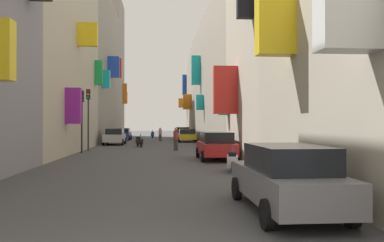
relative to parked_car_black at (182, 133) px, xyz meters
name	(u,v)px	position (x,y,z in m)	size (l,w,h in m)	color
ground_plane	(151,147)	(-3.63, -15.65, -0.80)	(140.00, 140.00, 0.00)	#424244
building_left_mid_a	(36,40)	(-11.63, -21.47, 7.16)	(7.39, 17.20, 15.92)	#BCB29E
building_left_mid_b	(85,69)	(-11.62, -3.40, 7.63)	(7.28, 18.94, 16.86)	gray
building_left_mid_c	(102,69)	(-11.63, 10.22, 9.53)	(6.69, 8.27, 20.67)	gray
building_right_mid_a	(294,17)	(4.36, -29.20, 7.05)	(7.32, 8.38, 15.72)	#BCB29E
building_right_mid_b	(223,86)	(4.36, -5.32, 5.52)	(7.30, 39.36, 12.65)	#9E9384
parked_car_black	(182,133)	(0.00, 0.00, 0.00)	(2.01, 4.39, 1.54)	black
parked_car_blue	(123,134)	(-7.33, -2.03, -0.04)	(1.90, 4.37, 1.45)	navy
parked_car_grey	(286,177)	(0.02, -40.99, 0.00)	(1.88, 4.48, 1.55)	slate
parked_car_red	(216,145)	(0.28, -28.03, 0.00)	(1.97, 4.25, 1.55)	#B21E1E
parked_car_silver	(115,136)	(-7.18, -12.02, 0.00)	(1.93, 4.13, 1.53)	#B7B7BC
parked_car_yellow	(187,135)	(0.06, -7.27, -0.06)	(1.99, 3.93, 1.40)	gold
scooter_white	(232,161)	(0.16, -33.59, -0.34)	(0.63, 1.89, 1.13)	silver
scooter_black	(139,141)	(-4.67, -15.40, -0.34)	(0.71, 1.74, 1.13)	black
scooter_blue	(153,135)	(-3.87, 4.49, -0.34)	(0.47, 1.89, 1.13)	#2D4CAD
pedestrian_crossing	(160,134)	(-2.83, -5.19, -0.03)	(0.54, 0.54, 1.56)	#3F3F3F
pedestrian_near_left	(112,135)	(-7.93, -7.63, -0.04)	(0.40, 0.40, 1.54)	black
pedestrian_near_right	(176,139)	(-1.67, -20.46, 0.06)	(0.53, 0.53, 1.72)	#3B3B3B
traffic_light_near_corner	(82,111)	(-8.20, -22.68, 2.10)	(0.26, 0.34, 4.27)	#2D2D2D
traffic_light_far_corner	(88,109)	(-8.20, -20.26, 2.30)	(0.26, 0.34, 4.58)	#2D2D2D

